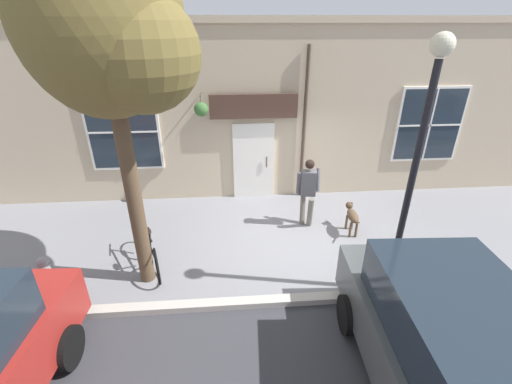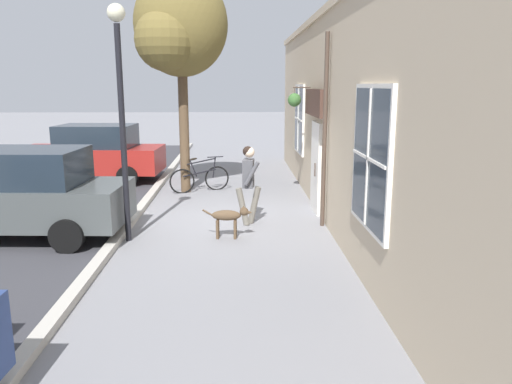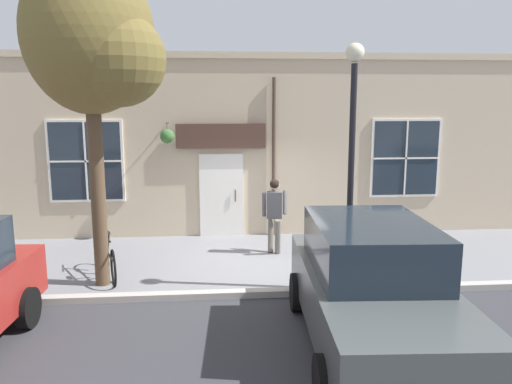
{
  "view_description": "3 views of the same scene",
  "coord_description": "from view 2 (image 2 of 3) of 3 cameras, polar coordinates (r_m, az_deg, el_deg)",
  "views": [
    {
      "loc": [
        6.46,
        -1.36,
        4.47
      ],
      "look_at": [
        -0.54,
        -0.81,
        0.94
      ],
      "focal_mm": 24.0,
      "sensor_mm": 36.0,
      "label": 1
    },
    {
      "loc": [
        -0.32,
        10.78,
        2.94
      ],
      "look_at": [
        -0.66,
        1.93,
        1.04
      ],
      "focal_mm": 35.0,
      "sensor_mm": 36.0,
      "label": 2
    },
    {
      "loc": [
        10.26,
        -0.93,
        3.35
      ],
      "look_at": [
        0.02,
        -0.05,
        1.51
      ],
      "focal_mm": 35.0,
      "sensor_mm": 36.0,
      "label": 3
    }
  ],
  "objects": [
    {
      "name": "ground_plane",
      "position": [
        11.18,
        -3.74,
        -3.14
      ],
      "size": [
        90.0,
        90.0,
        0.0
      ],
      "primitive_type": "plane",
      "color": "gray"
    },
    {
      "name": "storefront_facade",
      "position": [
        11.0,
        8.52,
        8.63
      ],
      "size": [
        0.95,
        18.0,
        4.57
      ],
      "color": "#C6B293",
      "rests_on": "ground_plane"
    },
    {
      "name": "pedestrian_walking",
      "position": [
        10.55,
        -0.86,
        1.63
      ],
      "size": [
        0.56,
        0.59,
        1.69
      ],
      "color": "#6B665B",
      "rests_on": "ground_plane"
    },
    {
      "name": "dog_on_leash",
      "position": [
        9.72,
        -3.08,
        -2.79
      ],
      "size": [
        0.98,
        0.26,
        0.65
      ],
      "color": "brown",
      "rests_on": "ground_plane"
    },
    {
      "name": "street_tree_by_curb",
      "position": [
        13.86,
        -8.92,
        17.95
      ],
      "size": [
        2.47,
        2.45,
        5.86
      ],
      "color": "brown",
      "rests_on": "ground_plane"
    },
    {
      "name": "leaning_bicycle",
      "position": [
        14.09,
        -6.43,
        1.59
      ],
      "size": [
        1.63,
        0.68,
        1.0
      ],
      "color": "black",
      "rests_on": "ground_plane"
    },
    {
      "name": "parked_car_nearest_curb",
      "position": [
        16.24,
        -18.14,
        4.25
      ],
      "size": [
        4.39,
        2.11,
        1.75
      ],
      "color": "maroon",
      "rests_on": "ground_plane"
    },
    {
      "name": "parked_car_mid_block",
      "position": [
        10.69,
        -25.67,
        -0.2
      ],
      "size": [
        4.39,
        2.11,
        1.75
      ],
      "color": "#474C4C",
      "rests_on": "ground_plane"
    },
    {
      "name": "street_lamp",
      "position": [
        9.55,
        -15.25,
        11.37
      ],
      "size": [
        0.32,
        0.32,
        4.35
      ],
      "color": "black",
      "rests_on": "ground_plane"
    },
    {
      "name": "fire_hydrant",
      "position": [
        15.8,
        -8.32,
        2.75
      ],
      "size": [
        0.34,
        0.2,
        0.77
      ],
      "color": "#99999E",
      "rests_on": "ground_plane"
    }
  ]
}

